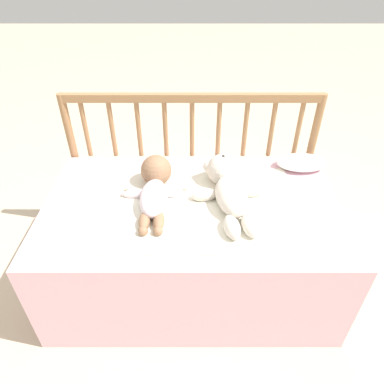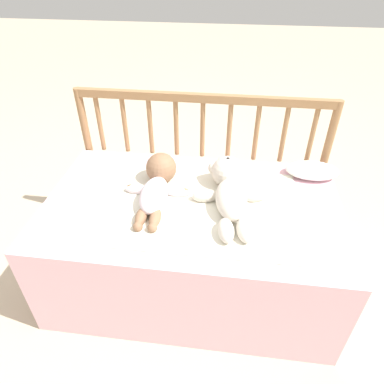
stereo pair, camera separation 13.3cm
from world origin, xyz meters
name	(u,v)px [view 1 (the left image)]	position (x,y,z in m)	size (l,w,h in m)	color
ground_plane	(192,277)	(0.00, 0.00, 0.00)	(12.00, 12.00, 0.00)	#C6B293
crib_mattress	(192,243)	(0.00, 0.00, 0.23)	(1.19, 0.71, 0.45)	#EDB7C6
crib_rail	(192,138)	(0.00, 0.38, 0.54)	(1.19, 0.04, 0.76)	#997047
blanket	(195,205)	(0.01, -0.02, 0.46)	(0.82, 0.53, 0.01)	silver
teddy_bear	(228,187)	(0.15, 0.04, 0.50)	(0.30, 0.45, 0.14)	silver
baby	(155,187)	(-0.15, 0.04, 0.50)	(0.27, 0.41, 0.13)	white
small_pillow	(302,163)	(0.50, 0.26, 0.48)	(0.23, 0.14, 0.06)	white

